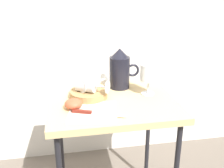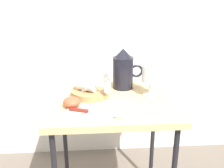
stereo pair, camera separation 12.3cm
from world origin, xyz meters
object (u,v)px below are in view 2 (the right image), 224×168
(wine_glass_tipped_far, at_px, (90,83))
(apple_half_left, at_px, (72,102))
(knife, at_px, (87,112))
(pitcher, at_px, (123,72))
(wine_glass_tipped_near, at_px, (88,84))
(table, at_px, (112,112))
(wine_glass_upright, at_px, (151,75))
(basket_tray, at_px, (90,93))

(wine_glass_tipped_far, relative_size, apple_half_left, 2.03)
(knife, bearing_deg, wine_glass_tipped_far, 85.14)
(pitcher, height_order, wine_glass_tipped_far, pitcher)
(wine_glass_tipped_near, relative_size, apple_half_left, 2.13)
(table, relative_size, apple_half_left, 8.55)
(wine_glass_tipped_far, distance_m, apple_half_left, 0.15)
(wine_glass_upright, distance_m, apple_half_left, 0.39)
(knife, bearing_deg, table, 48.47)
(pitcher, bearing_deg, apple_half_left, -138.67)
(knife, bearing_deg, wine_glass_tipped_near, 88.15)
(pitcher, relative_size, apple_half_left, 2.70)
(pitcher, distance_m, wine_glass_tipped_near, 0.21)
(basket_tray, height_order, wine_glass_tipped_near, wine_glass_tipped_near)
(wine_glass_upright, bearing_deg, knife, -150.57)
(wine_glass_tipped_near, bearing_deg, apple_half_left, -124.17)
(wine_glass_tipped_far, bearing_deg, knife, -94.86)
(pitcher, xyz_separation_m, apple_half_left, (-0.25, -0.22, -0.06))
(table, bearing_deg, basket_tray, 154.63)
(pitcher, height_order, wine_glass_upright, pitcher)
(pitcher, relative_size, wine_glass_upright, 1.37)
(pitcher, height_order, apple_half_left, pitcher)
(wine_glass_upright, bearing_deg, wine_glass_tipped_near, -179.87)
(table, distance_m, wine_glass_tipped_far, 0.17)
(wine_glass_tipped_far, height_order, knife, wine_glass_tipped_far)
(basket_tray, xyz_separation_m, knife, (-0.01, -0.18, -0.01))
(wine_glass_tipped_near, distance_m, wine_glass_tipped_far, 0.02)
(basket_tray, xyz_separation_m, wine_glass_upright, (0.29, -0.01, 0.09))
(basket_tray, xyz_separation_m, apple_half_left, (-0.08, -0.11, 0.01))
(pitcher, xyz_separation_m, wine_glass_upright, (0.12, -0.11, 0.02))
(wine_glass_tipped_near, bearing_deg, pitcher, 32.79)
(pitcher, bearing_deg, knife, -122.93)
(basket_tray, xyz_separation_m, wine_glass_tipped_far, (0.00, 0.00, 0.05))
(wine_glass_tipped_near, distance_m, knife, 0.18)
(wine_glass_upright, bearing_deg, pitcher, 135.61)
(table, xyz_separation_m, knife, (-0.12, -0.13, 0.07))
(table, bearing_deg, pitcher, 65.93)
(apple_half_left, bearing_deg, wine_glass_tipped_near, 55.83)
(basket_tray, bearing_deg, wine_glass_upright, -1.86)
(pitcher, relative_size, wine_glass_tipped_far, 1.33)
(wine_glass_tipped_far, distance_m, knife, 0.19)
(wine_glass_tipped_near, xyz_separation_m, apple_half_left, (-0.07, -0.10, -0.04))
(apple_half_left, bearing_deg, pitcher, 41.33)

